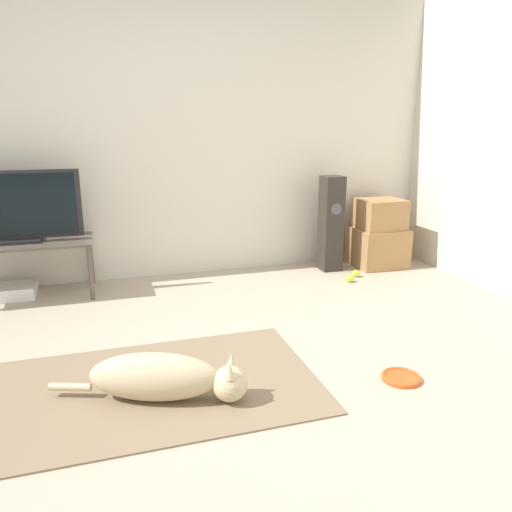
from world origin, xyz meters
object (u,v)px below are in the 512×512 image
Objects in this scene: tennis_ball_near_speaker at (356,273)px; cardboard_box_upper at (380,214)px; dog at (166,378)px; floor_speaker at (331,224)px; tv at (13,208)px; cardboard_box_lower at (378,247)px; game_console at (13,291)px; frisbee at (401,378)px; tv_stand at (18,248)px; tennis_ball_by_boxes at (350,278)px.

cardboard_box_upper is at bearing 36.30° from tennis_ball_near_speaker.
floor_speaker is at bearing 46.34° from dog.
tennis_ball_near_speaker is (2.80, -0.31, -0.69)m from tv.
cardboard_box_lower is at bearing 64.06° from cardboard_box_upper.
tv is (-3.17, 0.03, 0.21)m from cardboard_box_upper.
game_console reaches higher than tennis_ball_near_speaker.
cardboard_box_upper is at bearing 62.71° from frisbee.
floor_speaker is at bearing 111.87° from tennis_ball_near_speaker.
cardboard_box_lower is at bearing 62.72° from frisbee.
tv_stand is at bearing 179.50° from cardboard_box_upper.
frisbee is 0.52× the size of cardboard_box_upper.
cardboard_box_upper reaches higher than tennis_ball_by_boxes.
game_console is at bearing 136.69° from frisbee.
cardboard_box_lower reaches higher than tennis_ball_near_speaker.
dog is 2.96m from cardboard_box_lower.
cardboard_box_upper is (1.05, 2.03, 0.50)m from frisbee.
dog is at bearing -133.66° from floor_speaker.
tennis_ball_near_speaker is 0.19× the size of game_console.
cardboard_box_lower is at bearing -0.44° from tv.
tennis_ball_by_boxes is at bearing -9.05° from tv_stand.
floor_speaker is at bearing 75.03° from frisbee.
cardboard_box_upper is 6.16× the size of tennis_ball_by_boxes.
frisbee is 0.24× the size of floor_speaker.
frisbee is at bearing -43.97° from tv_stand.
cardboard_box_upper is at bearing -0.55° from tv.
tv reaches higher than dog.
tv is 0.68m from game_console.
game_console is at bearing 170.61° from tennis_ball_by_boxes.
tv_stand is 1.12× the size of tv.
tv reaches higher than game_console.
tv is (0.00, 0.00, 0.32)m from tv_stand.
dog is 2.17m from tv.
floor_speaker reaches higher than cardboard_box_upper.
dog is 2.62m from floor_speaker.
game_console is (-0.08, 0.03, -0.35)m from tv_stand.
floor_speaker reaches higher than tennis_ball_near_speaker.
frisbee is at bearing -44.01° from tv.
tennis_ball_near_speaker is (-0.38, -0.28, -0.15)m from cardboard_box_lower.
tv is at bearing -18.23° from game_console.
floor_speaker is at bearing 177.84° from cardboard_box_upper.
tv_stand is at bearing 136.03° from frisbee.
frisbee is 3.20× the size of tennis_ball_by_boxes.
game_console is (-3.26, 0.06, -0.46)m from cardboard_box_upper.
tennis_ball_by_boxes reaches higher than frisbee.
frisbee is at bearing -7.62° from dog.
cardboard_box_lower is 0.54× the size of floor_speaker.
game_console is (-2.75, 0.46, 0.02)m from tennis_ball_by_boxes.
tv_stand is 0.36m from game_console.
tv_stand is (-3.18, 0.02, 0.22)m from cardboard_box_lower.
floor_speaker is (-0.50, 0.02, -0.07)m from cardboard_box_upper.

